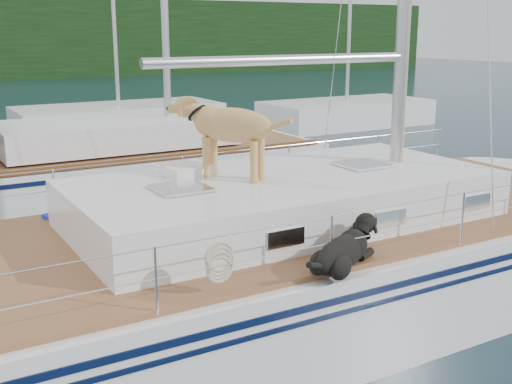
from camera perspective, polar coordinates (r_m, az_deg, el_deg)
ground at (r=8.11m, az=-2.39°, el=-11.78°), size 120.00×120.00×0.00m
main_sailboat at (r=7.87m, az=-1.84°, el=-7.20°), size 12.00×4.06×14.01m
neighbor_sailboat at (r=13.77m, az=-16.49°, el=1.33°), size 11.00×3.50×13.30m
bg_boat_center at (r=23.84m, az=-12.07°, el=6.39°), size 7.20×3.00×11.65m
bg_boat_east at (r=25.00m, az=8.03°, el=6.92°), size 6.40×3.00×11.65m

